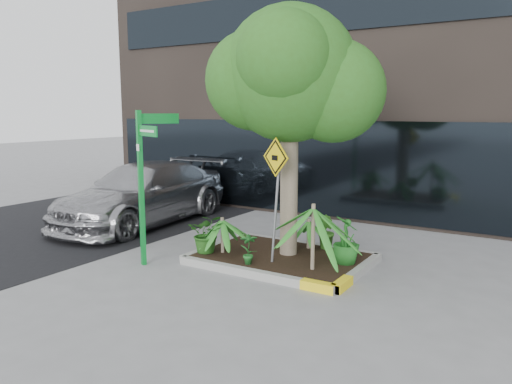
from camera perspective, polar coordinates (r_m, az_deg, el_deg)
The scene contains 14 objects.
ground at distance 9.81m, azimuth 1.02°, elevation -8.26°, with size 80.00×80.00×0.00m, color gray.
asphalt_road at distance 14.16m, azimuth -22.29°, elevation -3.48°, with size 7.00×80.00×0.01m, color black.
planter at distance 9.90m, azimuth 3.00°, elevation -7.50°, with size 3.35×2.36×0.15m.
tree at distance 9.66m, azimuth 3.97°, elevation 13.27°, with size 3.32×2.94×4.98m.
palm_front at distance 8.81m, azimuth 6.58°, elevation -1.84°, with size 1.34×1.34×1.49m.
palm_left at distance 9.93m, azimuth -3.88°, elevation -3.19°, with size 0.80×0.80×0.89m.
palm_back at distance 10.28m, azimuth 6.04°, elevation -3.28°, with size 0.70×0.70×0.78m.
parked_car at distance 13.53m, azimuth -12.77°, elevation -0.17°, with size 2.23×5.49×1.59m, color #A09FA4.
shrub_a at distance 10.03m, azimuth -5.62°, elevation -4.69°, with size 0.71×0.71×0.79m, color #205317.
shrub_b at distance 9.41m, azimuth 10.28°, elevation -5.41°, with size 0.50×0.50×0.89m, color #216F22.
shrub_c at distance 9.25m, azimuth -0.84°, elevation -6.46°, with size 0.31×0.31×0.60m, color #1E6222.
shrub_d at distance 10.31m, azimuth 8.11°, elevation -4.44°, with size 0.42×0.42×0.76m, color #2E681E.
street_sign_post at distance 9.63m, azimuth -12.62°, elevation 2.36°, with size 0.81×1.09×2.97m.
cattle_sign at distance 9.16m, azimuth 2.28°, elevation 1.53°, with size 0.67×0.29×2.33m.
Camera 1 is at (4.76, -8.06, 2.94)m, focal length 35.00 mm.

